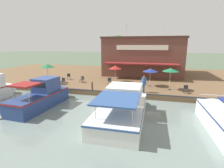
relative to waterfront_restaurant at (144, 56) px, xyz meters
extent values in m
plane|color=#4C5B47|center=(13.77, -1.15, -3.72)|extent=(220.00, 220.00, 0.00)
cube|color=brown|center=(2.77, -1.15, -3.42)|extent=(22.00, 56.00, 0.60)
cube|color=#2D2D33|center=(13.67, -1.15, -3.07)|extent=(0.20, 50.40, 0.10)
cube|color=brown|center=(-0.03, 0.00, -0.15)|extent=(9.62, 12.59, 5.94)
cube|color=#472A23|center=(-0.03, 0.00, 2.97)|extent=(9.81, 12.84, 0.30)
cube|color=maroon|center=(5.68, 0.00, -0.82)|extent=(1.80, 10.70, 0.16)
cube|color=silver|center=(4.82, 0.00, 1.48)|extent=(0.08, 7.55, 0.70)
cylinder|color=silver|center=(-0.03, 3.15, 3.84)|extent=(0.06, 0.06, 2.04)
cube|color=#4C4C56|center=(0.15, 3.15, 4.70)|extent=(0.36, 0.03, 0.24)
cylinder|color=silver|center=(-0.03, -3.15, 4.07)|extent=(0.06, 0.06, 2.51)
cube|color=gold|center=(0.15, -3.15, 5.18)|extent=(0.36, 0.03, 0.24)
cylinder|color=#B7B7B7|center=(11.24, -11.70, -1.93)|extent=(0.06, 0.06, 2.39)
cylinder|color=#2D2D33|center=(11.24, -11.70, -3.09)|extent=(0.36, 0.36, 0.06)
cone|color=#19663D|center=(11.24, -11.70, -0.80)|extent=(1.88, 1.88, 0.44)
cone|color=silver|center=(11.24, -11.70, -0.78)|extent=(1.17, 1.17, 0.35)
sphere|color=silver|center=(11.24, -11.70, -0.58)|extent=(0.08, 0.08, 0.08)
cylinder|color=#B7B7B7|center=(10.93, 3.84, -1.95)|extent=(0.06, 0.06, 2.34)
cylinder|color=#2D2D33|center=(10.93, 3.84, -3.09)|extent=(0.36, 0.36, 0.06)
cone|color=#19663D|center=(10.93, 3.84, -0.84)|extent=(1.80, 1.80, 0.36)
cone|color=silver|center=(10.93, 3.84, -0.82)|extent=(1.12, 1.12, 0.28)
sphere|color=silver|center=(10.93, 3.84, -0.66)|extent=(0.08, 0.08, 0.08)
cylinder|color=#B7B7B7|center=(8.26, -3.17, -2.09)|extent=(0.06, 0.06, 2.08)
cylinder|color=#2D2D33|center=(8.26, -3.17, -3.09)|extent=(0.36, 0.36, 0.06)
cone|color=maroon|center=(8.26, -3.17, -1.11)|extent=(1.75, 1.75, 0.44)
cone|color=white|center=(8.26, -3.17, -1.09)|extent=(1.09, 1.09, 0.35)
sphere|color=white|center=(8.26, -3.17, -0.89)|extent=(0.08, 0.08, 0.08)
cylinder|color=#B7B7B7|center=(9.67, 1.57, -2.11)|extent=(0.06, 0.06, 2.03)
cylinder|color=#2D2D33|center=(9.67, 1.57, -3.09)|extent=(0.36, 0.36, 0.06)
cone|color=navy|center=(9.67, 1.57, -1.14)|extent=(1.85, 1.85, 0.34)
cone|color=yellow|center=(9.67, 1.57, -1.12)|extent=(1.15, 1.15, 0.27)
sphere|color=yellow|center=(9.67, 1.57, -0.97)|extent=(0.08, 0.08, 0.08)
cube|color=#2D2D33|center=(8.48, -9.92, -2.91)|extent=(0.05, 0.05, 0.42)
cube|color=#2D2D33|center=(8.67, -10.27, -2.91)|extent=(0.05, 0.05, 0.42)
cube|color=#2D2D33|center=(8.13, -10.11, -2.91)|extent=(0.05, 0.05, 0.42)
cube|color=#2D2D33|center=(8.32, -10.46, -2.91)|extent=(0.05, 0.05, 0.42)
cube|color=#2D2D33|center=(8.40, -10.19, -2.70)|extent=(0.60, 0.60, 0.05)
cube|color=#2D2D33|center=(8.23, -10.28, -2.47)|extent=(0.24, 0.41, 0.40)
cube|color=#2D2D33|center=(12.30, 5.72, -2.91)|extent=(0.05, 0.05, 0.42)
cube|color=#2D2D33|center=(12.38, 5.33, -2.91)|extent=(0.05, 0.05, 0.42)
cube|color=#2D2D33|center=(11.91, 5.63, -2.91)|extent=(0.05, 0.05, 0.42)
cube|color=#2D2D33|center=(11.99, 5.24, -2.91)|extent=(0.05, 0.05, 0.42)
cube|color=#2D2D33|center=(12.14, 5.48, -2.70)|extent=(0.53, 0.53, 0.05)
cube|color=#2D2D33|center=(11.95, 5.44, -2.47)|extent=(0.13, 0.44, 0.40)
cube|color=#2D2D33|center=(11.82, -9.15, -2.91)|extent=(0.04, 0.04, 0.42)
cube|color=#2D2D33|center=(11.81, -9.55, -2.91)|extent=(0.04, 0.04, 0.42)
cube|color=#2D2D33|center=(11.43, -9.14, -2.91)|extent=(0.04, 0.04, 0.42)
cube|color=#2D2D33|center=(11.41, -9.54, -2.91)|extent=(0.04, 0.04, 0.42)
cube|color=#2D2D33|center=(11.62, -9.34, -2.70)|extent=(0.46, 0.46, 0.05)
cube|color=#2D2D33|center=(11.42, -9.34, -2.47)|extent=(0.06, 0.44, 0.40)
cube|color=#2D2D33|center=(10.13, -7.28, -2.91)|extent=(0.05, 0.05, 0.42)
cube|color=#2D2D33|center=(10.05, -7.67, -2.91)|extent=(0.05, 0.05, 0.42)
cube|color=#2D2D33|center=(9.74, -7.20, -2.91)|extent=(0.05, 0.05, 0.42)
cube|color=#2D2D33|center=(9.66, -7.59, -2.91)|extent=(0.05, 0.05, 0.42)
cube|color=#2D2D33|center=(9.89, -7.44, -2.70)|extent=(0.52, 0.52, 0.05)
cube|color=#2D2D33|center=(9.70, -7.40, -2.47)|extent=(0.13, 0.44, 0.40)
cube|color=#2D2D33|center=(10.32, -3.22, -2.91)|extent=(0.05, 0.05, 0.42)
cube|color=#2D2D33|center=(10.43, -3.61, -2.91)|extent=(0.05, 0.05, 0.42)
cube|color=#2D2D33|center=(9.94, -3.33, -2.91)|extent=(0.05, 0.05, 0.42)
cube|color=#2D2D33|center=(10.05, -3.72, -2.91)|extent=(0.05, 0.05, 0.42)
cube|color=#2D2D33|center=(10.18, -3.47, -2.70)|extent=(0.54, 0.54, 0.05)
cube|color=#2D2D33|center=(9.99, -3.52, -2.47)|extent=(0.16, 0.43, 0.40)
cylinder|color=#2D5193|center=(12.79, 1.10, -2.68)|extent=(0.13, 0.13, 0.88)
cylinder|color=#2D5193|center=(12.96, 1.03, -2.68)|extent=(0.13, 0.13, 0.88)
cylinder|color=#2D5193|center=(12.87, 1.06, -1.89)|extent=(0.51, 0.51, 0.70)
sphere|color=brown|center=(12.87, 1.06, -1.43)|extent=(0.24, 0.24, 0.24)
ellipsoid|color=white|center=(15.66, -14.24, -3.00)|extent=(2.09, 2.19, 1.28)
cube|color=white|center=(19.26, -0.08, -3.08)|extent=(7.45, 3.35, 1.13)
ellipsoid|color=white|center=(15.55, -0.12, -3.08)|extent=(2.65, 3.12, 1.13)
cube|color=#2D4C84|center=(19.26, -0.08, -2.59)|extent=(7.53, 3.39, 0.10)
cube|color=white|center=(17.95, -0.09, -1.88)|extent=(2.58, 2.64, 1.26)
cube|color=black|center=(19.20, -0.08, -1.72)|extent=(0.09, 2.28, 0.44)
cube|color=#2D4C84|center=(21.00, -0.05, -1.43)|extent=(3.25, 2.81, 0.10)
cylinder|color=silver|center=(21.95, 1.10, -1.97)|extent=(0.05, 0.05, 1.08)
cylinder|color=silver|center=(21.98, -1.18, -1.97)|extent=(0.05, 0.05, 1.08)
cylinder|color=silver|center=(15.25, -0.13, -2.21)|extent=(0.07, 2.60, 0.04)
cube|color=navy|center=(18.49, -7.77, -3.00)|extent=(6.18, 2.55, 1.29)
ellipsoid|color=navy|center=(15.47, -7.59, -3.00)|extent=(2.26, 2.21, 1.29)
cube|color=maroon|center=(18.49, -7.77, -2.44)|extent=(6.25, 2.59, 0.10)
cube|color=navy|center=(17.42, -7.71, -1.72)|extent=(2.21, 1.88, 1.27)
cube|color=black|center=(18.46, -7.77, -1.56)|extent=(0.15, 1.54, 0.44)
cube|color=maroon|center=(19.92, -7.85, -1.20)|extent=(1.90, 1.97, 0.14)
cylinder|color=silver|center=(20.50, -7.12, -1.78)|extent=(0.05, 0.05, 1.15)
cylinder|color=silver|center=(20.41, -8.65, -1.78)|extent=(0.05, 0.05, 1.15)
cylinder|color=silver|center=(15.22, -7.58, -2.06)|extent=(0.14, 1.76, 0.04)
ellipsoid|color=white|center=(16.40, 6.95, -3.00)|extent=(2.32, 2.66, 1.28)
cylinder|color=silver|center=(16.15, 6.94, -2.06)|extent=(0.15, 2.15, 0.04)
cylinder|color=#473323|center=(13.42, -4.62, -2.68)|extent=(0.18, 0.18, 0.88)
cylinder|color=#2D2D33|center=(13.42, -4.62, -2.22)|extent=(0.22, 0.22, 0.04)
ellipsoid|color=white|center=(21.45, -9.12, -3.52)|extent=(0.50, 0.63, 0.24)
cylinder|color=white|center=(21.36, -8.93, -3.20)|extent=(0.07, 0.07, 0.40)
sphere|color=white|center=(21.35, -8.91, -3.00)|extent=(0.10, 0.10, 0.10)
cone|color=orange|center=(21.32, -8.85, -3.00)|extent=(0.07, 0.07, 0.04)
cylinder|color=brown|center=(-5.82, -5.93, -1.76)|extent=(0.32, 0.32, 2.74)
sphere|color=#2D6028|center=(-5.82, -5.93, 1.41)|extent=(4.80, 4.80, 4.80)
sphere|color=#2D6028|center=(-4.86, -6.65, 0.93)|extent=(3.36, 3.36, 3.36)
camera|label=1|loc=(31.37, 2.28, 1.96)|focal=28.00mm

